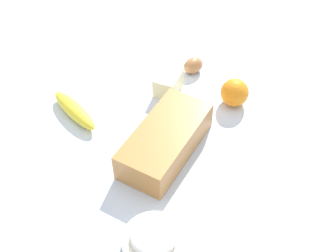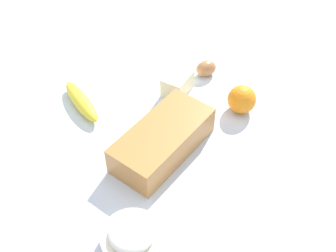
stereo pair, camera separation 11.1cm
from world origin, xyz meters
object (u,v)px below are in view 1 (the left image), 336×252
(flour_bowl, at_px, (154,240))
(banana, at_px, (74,110))
(butter_block, at_px, (168,83))
(egg_near_butter, at_px, (193,65))
(orange_fruit, at_px, (235,93))
(loaf_pan, at_px, (166,140))

(flour_bowl, xyz_separation_m, banana, (0.14, 0.44, -0.01))
(flour_bowl, relative_size, butter_block, 1.50)
(flour_bowl, relative_size, egg_near_butter, 2.09)
(banana, bearing_deg, egg_near_butter, -17.17)
(banana, bearing_deg, flour_bowl, -107.24)
(flour_bowl, xyz_separation_m, orange_fruit, (0.48, 0.15, 0.01))
(loaf_pan, relative_size, orange_fruit, 3.82)
(flour_bowl, bearing_deg, orange_fruit, 17.33)
(butter_block, distance_m, egg_near_butter, 0.12)
(flour_bowl, height_order, banana, flour_bowl)
(butter_block, relative_size, egg_near_butter, 1.39)
(banana, relative_size, butter_block, 2.11)
(egg_near_butter, bearing_deg, flour_bowl, -147.25)
(butter_block, bearing_deg, flour_bowl, -140.51)
(loaf_pan, relative_size, egg_near_butter, 4.69)
(orange_fruit, height_order, butter_block, orange_fruit)
(orange_fruit, bearing_deg, butter_block, 117.04)
(butter_block, height_order, egg_near_butter, butter_block)
(orange_fruit, xyz_separation_m, butter_block, (-0.09, 0.17, -0.01))
(flour_bowl, distance_m, orange_fruit, 0.50)
(loaf_pan, height_order, flour_bowl, loaf_pan)
(orange_fruit, bearing_deg, loaf_pan, 176.10)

